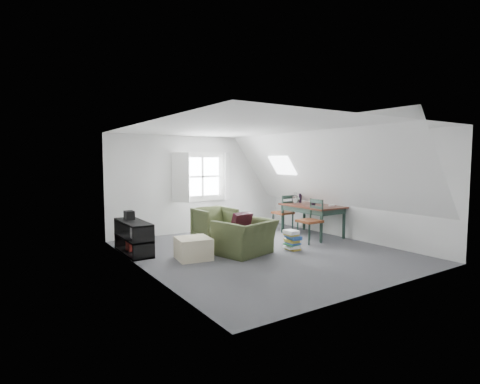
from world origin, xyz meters
TOP-DOWN VIEW (x-y plane):
  - floor at (0.00, 0.00)m, footprint 5.50×5.50m
  - ceiling at (0.00, 0.00)m, footprint 5.50×5.50m
  - wall_back at (0.00, 2.75)m, footprint 5.00×0.00m
  - wall_front at (0.00, -2.75)m, footprint 5.00×0.00m
  - wall_left at (-2.50, 0.00)m, footprint 0.00×5.50m
  - wall_right at (2.50, 0.00)m, footprint 0.00×5.50m
  - slope_left at (-1.55, 0.00)m, footprint 3.19×5.50m
  - slope_right at (1.55, 0.00)m, footprint 3.19×5.50m
  - dormer_window at (0.00, 2.68)m, footprint 1.71×0.35m
  - skylight at (1.55, 1.30)m, footprint 0.35×0.75m
  - armchair_near at (-0.44, 0.05)m, footprint 1.27×1.17m
  - armchair_far at (-0.32, 1.50)m, footprint 0.85×0.87m
  - throw_pillow at (-0.44, 0.20)m, footprint 0.47×0.32m
  - ottoman at (-1.47, 0.29)m, footprint 0.70×0.70m
  - dining_table at (2.01, 0.68)m, footprint 0.92×1.54m
  - demijohn at (1.86, 1.13)m, footprint 0.20×0.20m
  - vase_twigs at (2.11, 1.23)m, footprint 0.08×0.08m
  - cup at (1.76, 0.38)m, footprint 0.13×0.13m
  - paper_box at (2.21, 0.23)m, footprint 0.14×0.11m
  - dining_chair_far at (1.79, 1.51)m, footprint 0.46×0.46m
  - dining_chair_near at (1.42, 0.12)m, footprint 0.46×0.46m
  - media_shelf at (-2.28, 1.32)m, footprint 0.43×1.28m
  - electronics_box at (-2.28, 1.62)m, footprint 0.18×0.25m
  - magazine_stack at (0.59, -0.19)m, footprint 0.31×0.37m

SIDE VIEW (x-z plane):
  - floor at x=0.00m, z-range 0.00..0.00m
  - armchair_near at x=-0.44m, z-range -0.35..0.35m
  - armchair_far at x=-0.32m, z-range -0.39..0.39m
  - ottoman at x=-1.47m, z-range 0.00..0.41m
  - magazine_stack at x=0.59m, z-range 0.00..0.42m
  - media_shelf at x=-2.28m, z-range -0.03..0.62m
  - dining_chair_far at x=1.79m, z-range 0.02..0.99m
  - dining_chair_near at x=1.42m, z-range 0.02..1.01m
  - throw_pillow at x=-0.44m, z-range 0.38..0.84m
  - dining_table at x=2.01m, z-range 0.28..1.05m
  - electronics_box at x=-2.28m, z-range 0.64..0.84m
  - cup at x=1.76m, z-range 0.72..0.82m
  - paper_box at x=2.21m, z-range 0.77..0.81m
  - demijohn at x=1.86m, z-range 0.74..1.03m
  - vase_twigs at x=2.11m, z-range 0.60..1.20m
  - wall_back at x=0.00m, z-range -1.25..3.75m
  - wall_front at x=0.00m, z-range -1.25..3.75m
  - wall_left at x=-2.50m, z-range -1.50..4.00m
  - wall_right at x=2.50m, z-range -1.50..4.00m
  - dormer_window at x=0.00m, z-range 0.80..2.10m
  - skylight at x=1.55m, z-range 1.51..1.98m
  - slope_left at x=-1.55m, z-range -0.47..4.02m
  - slope_right at x=1.55m, z-range -0.47..4.02m
  - ceiling at x=0.00m, z-range 2.50..2.50m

